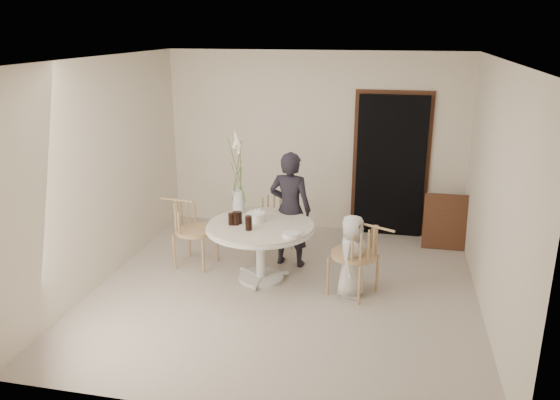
% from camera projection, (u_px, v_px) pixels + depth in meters
% --- Properties ---
extents(ground, '(4.50, 4.50, 0.00)m').
position_uv_depth(ground, '(284.00, 290.00, 6.55)').
color(ground, beige).
rests_on(ground, ground).
extents(room_shell, '(4.50, 4.50, 4.50)m').
position_uv_depth(room_shell, '(285.00, 159.00, 6.06)').
color(room_shell, silver).
rests_on(room_shell, ground).
extents(doorway, '(1.00, 0.10, 2.10)m').
position_uv_depth(doorway, '(390.00, 167.00, 8.05)').
color(doorway, black).
rests_on(doorway, ground).
extents(door_trim, '(1.12, 0.03, 2.22)m').
position_uv_depth(door_trim, '(391.00, 162.00, 8.06)').
color(door_trim, '#54331C').
rests_on(door_trim, ground).
extents(table, '(1.33, 1.33, 0.73)m').
position_uv_depth(table, '(261.00, 233.00, 6.67)').
color(table, silver).
rests_on(table, ground).
extents(picture_frame, '(0.60, 0.18, 0.79)m').
position_uv_depth(picture_frame, '(445.00, 222.00, 7.69)').
color(picture_frame, '#54331C').
rests_on(picture_frame, ground).
extents(chair_far, '(0.52, 0.55, 0.84)m').
position_uv_depth(chair_far, '(277.00, 213.00, 7.59)').
color(chair_far, tan).
rests_on(chair_far, ground).
extents(chair_right, '(0.67, 0.65, 0.92)m').
position_uv_depth(chair_right, '(364.00, 249.00, 6.24)').
color(chair_right, tan).
rests_on(chair_right, ground).
extents(chair_left, '(0.57, 0.54, 0.90)m').
position_uv_depth(chair_left, '(186.00, 223.00, 7.12)').
color(chair_left, tan).
rests_on(chair_left, ground).
extents(girl, '(0.60, 0.43, 1.53)m').
position_uv_depth(girl, '(290.00, 209.00, 7.06)').
color(girl, black).
rests_on(girl, ground).
extents(boy, '(0.41, 0.54, 0.99)m').
position_uv_depth(boy, '(352.00, 256.00, 6.30)').
color(boy, silver).
rests_on(boy, ground).
extents(birthday_cake, '(0.23, 0.23, 0.16)m').
position_uv_depth(birthday_cake, '(256.00, 217.00, 6.73)').
color(birthday_cake, white).
rests_on(birthday_cake, table).
extents(cola_tumbler_a, '(0.08, 0.08, 0.15)m').
position_uv_depth(cola_tumbler_a, '(231.00, 219.00, 6.59)').
color(cola_tumbler_a, black).
rests_on(cola_tumbler_a, table).
extents(cola_tumbler_b, '(0.10, 0.10, 0.17)m').
position_uv_depth(cola_tumbler_b, '(249.00, 223.00, 6.42)').
color(cola_tumbler_b, black).
rests_on(cola_tumbler_b, table).
extents(cola_tumbler_c, '(0.08, 0.08, 0.17)m').
position_uv_depth(cola_tumbler_c, '(236.00, 218.00, 6.59)').
color(cola_tumbler_c, black).
rests_on(cola_tumbler_c, table).
extents(cola_tumbler_d, '(0.08, 0.08, 0.15)m').
position_uv_depth(cola_tumbler_d, '(239.00, 218.00, 6.64)').
color(cola_tumbler_d, black).
rests_on(cola_tumbler_d, table).
extents(plate_stack, '(0.21, 0.21, 0.05)m').
position_uv_depth(plate_stack, '(291.00, 235.00, 6.23)').
color(plate_stack, white).
rests_on(plate_stack, table).
extents(flower_vase, '(0.16, 0.16, 1.09)m').
position_uv_depth(flower_vase, '(238.00, 184.00, 6.94)').
color(flower_vase, silver).
rests_on(flower_vase, table).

